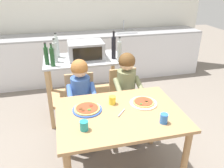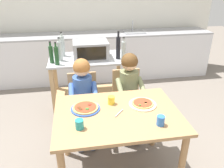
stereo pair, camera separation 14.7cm
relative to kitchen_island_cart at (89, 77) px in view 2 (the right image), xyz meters
name	(u,v)px [view 2 (the right image)]	position (x,y,z in m)	size (l,w,h in m)	color
ground_plane	(103,113)	(0.18, -0.07, -0.58)	(11.41, 11.41, 0.00)	slate
back_wall_tiled	(89,5)	(0.18, 1.70, 0.77)	(5.09, 0.12, 2.70)	white
kitchen_counter	(93,56)	(0.18, 1.29, -0.14)	(4.58, 0.60, 1.09)	silver
kitchen_island_cart	(89,77)	(0.00, 0.00, 0.00)	(1.04, 0.60, 0.86)	#B7BABF
toaster_oven	(91,50)	(0.04, -0.02, 0.40)	(0.46, 0.35, 0.23)	#999BA0
bottle_squat_spirits	(60,51)	(-0.35, -0.05, 0.42)	(0.06, 0.06, 0.31)	#ADB7B2
bottle_tall_green_wine	(57,55)	(-0.39, -0.20, 0.41)	(0.05, 0.05, 0.29)	#1E4723
bottle_dark_olive_oil	(123,52)	(0.44, -0.24, 0.42)	(0.06, 0.06, 0.32)	#ADB7B2
bottle_slim_sauce	(62,46)	(-0.33, 0.14, 0.43)	(0.06, 0.06, 0.33)	#ADB7B2
bottle_brown_beer	(51,54)	(-0.46, -0.12, 0.40)	(0.05, 0.05, 0.28)	#1E4723
bottle_clear_vinegar	(118,47)	(0.40, -0.11, 0.44)	(0.06, 0.06, 0.37)	black
dining_table	(117,123)	(0.18, -1.21, 0.04)	(1.14, 0.83, 0.74)	#AD7F51
dining_chair_left	(84,101)	(-0.11, -0.50, -0.10)	(0.36, 0.36, 0.81)	tan
dining_chair_right	(127,97)	(0.44, -0.49, -0.10)	(0.36, 0.36, 0.81)	tan
child_in_blue_striped_shirt	(83,92)	(-0.11, -0.62, 0.09)	(0.32, 0.42, 1.03)	#424C6B
child_in_olive_shirt	(130,87)	(0.44, -0.60, 0.11)	(0.32, 0.42, 1.06)	#424C6B
pizza_plate_blue_rimmed	(85,108)	(-0.11, -1.10, 0.17)	(0.27, 0.27, 0.03)	#3356B7
pizza_plate_cream	(143,104)	(0.44, -1.11, 0.17)	(0.27, 0.27, 0.03)	beige
drinking_cup_yellow	(111,100)	(0.15, -1.04, 0.20)	(0.07, 0.07, 0.08)	yellow
drinking_cup_blue	(161,121)	(0.50, -1.45, 0.20)	(0.07, 0.07, 0.09)	blue
drinking_cup_teal	(79,124)	(-0.17, -1.39, 0.20)	(0.07, 0.07, 0.08)	teal
serving_spoon	(119,113)	(0.19, -1.23, 0.16)	(0.01, 0.01, 0.14)	#B7BABF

